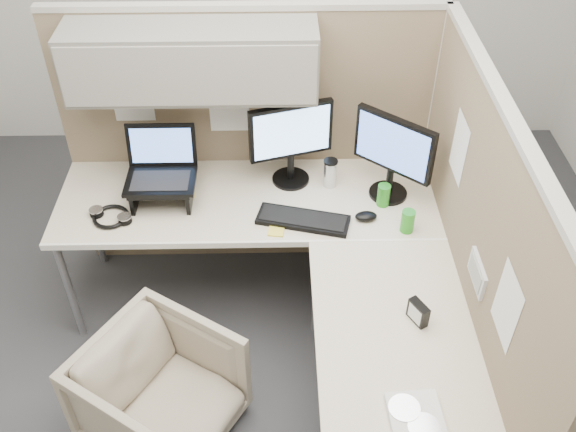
{
  "coord_description": "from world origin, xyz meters",
  "views": [
    {
      "loc": [
        0.05,
        -2.07,
        2.86
      ],
      "look_at": [
        0.1,
        0.25,
        0.85
      ],
      "focal_mm": 40.0,
      "sensor_mm": 36.0,
      "label": 1
    }
  ],
  "objects_px": {
    "desk": "(294,258)",
    "monitor_left": "(291,138)",
    "keyboard": "(303,220)",
    "office_chair": "(160,390)"
  },
  "relations": [
    {
      "from": "desk",
      "to": "monitor_left",
      "type": "bearing_deg",
      "value": 90.13
    },
    {
      "from": "keyboard",
      "to": "desk",
      "type": "bearing_deg",
      "value": -89.19
    },
    {
      "from": "desk",
      "to": "office_chair",
      "type": "bearing_deg",
      "value": -143.0
    },
    {
      "from": "office_chair",
      "to": "keyboard",
      "type": "bearing_deg",
      "value": -11.71
    },
    {
      "from": "office_chair",
      "to": "monitor_left",
      "type": "distance_m",
      "value": 1.39
    },
    {
      "from": "office_chair",
      "to": "monitor_left",
      "type": "bearing_deg",
      "value": 1.6
    },
    {
      "from": "monitor_left",
      "to": "keyboard",
      "type": "height_order",
      "value": "monitor_left"
    },
    {
      "from": "desk",
      "to": "keyboard",
      "type": "height_order",
      "value": "keyboard"
    },
    {
      "from": "monitor_left",
      "to": "keyboard",
      "type": "bearing_deg",
      "value": -97.67
    },
    {
      "from": "monitor_left",
      "to": "desk",
      "type": "bearing_deg",
      "value": -106.49
    }
  ]
}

